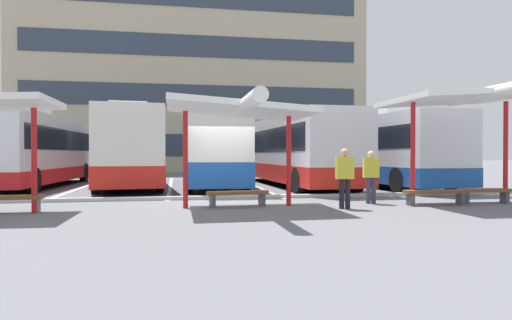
{
  "coord_description": "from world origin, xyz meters",
  "views": [
    {
      "loc": [
        -1.66,
        -14.7,
        1.52
      ],
      "look_at": [
        1.36,
        2.31,
        1.29
      ],
      "focal_mm": 31.51,
      "sensor_mm": 36.0,
      "label": 1
    }
  ],
  "objects_px": {
    "waiting_shelter_1": "(239,110)",
    "waiting_passenger_2": "(371,173)",
    "coach_bus_4": "(375,151)",
    "waiting_passenger_0": "(345,174)",
    "bench_3": "(436,194)",
    "bench_4": "(485,192)",
    "coach_bus_3": "(294,151)",
    "coach_bus_1": "(128,150)",
    "waiting_shelter_2": "(466,99)",
    "bench_1": "(10,200)",
    "coach_bus_0": "(36,151)",
    "coach_bus_2": "(212,150)",
    "bench_2": "(238,195)"
  },
  "relations": [
    {
      "from": "coach_bus_2",
      "to": "bench_4",
      "type": "xyz_separation_m",
      "value": [
        7.73,
        -8.67,
        -1.39
      ]
    },
    {
      "from": "coach_bus_3",
      "to": "coach_bus_4",
      "type": "bearing_deg",
      "value": -8.13
    },
    {
      "from": "bench_2",
      "to": "waiting_passenger_0",
      "type": "relative_size",
      "value": 1.09
    },
    {
      "from": "bench_4",
      "to": "waiting_passenger_0",
      "type": "height_order",
      "value": "waiting_passenger_0"
    },
    {
      "from": "coach_bus_1",
      "to": "bench_2",
      "type": "relative_size",
      "value": 5.83
    },
    {
      "from": "bench_1",
      "to": "waiting_shelter_1",
      "type": "distance_m",
      "value": 6.42
    },
    {
      "from": "coach_bus_1",
      "to": "coach_bus_4",
      "type": "distance_m",
      "value": 11.78
    },
    {
      "from": "waiting_shelter_1",
      "to": "waiting_passenger_2",
      "type": "distance_m",
      "value": 4.55
    },
    {
      "from": "waiting_passenger_0",
      "to": "coach_bus_0",
      "type": "bearing_deg",
      "value": 136.51
    },
    {
      "from": "coach_bus_3",
      "to": "waiting_shelter_2",
      "type": "xyz_separation_m",
      "value": [
        2.87,
        -9.12,
        1.48
      ]
    },
    {
      "from": "bench_1",
      "to": "waiting_passenger_0",
      "type": "xyz_separation_m",
      "value": [
        8.82,
        -0.66,
        0.63
      ]
    },
    {
      "from": "coach_bus_3",
      "to": "coach_bus_4",
      "type": "xyz_separation_m",
      "value": [
        3.94,
        -0.56,
        -0.02
      ]
    },
    {
      "from": "coach_bus_3",
      "to": "bench_4",
      "type": "distance_m",
      "value": 9.63
    },
    {
      "from": "waiting_passenger_2",
      "to": "waiting_shelter_2",
      "type": "bearing_deg",
      "value": -18.94
    },
    {
      "from": "coach_bus_4",
      "to": "bench_2",
      "type": "distance_m",
      "value": 11.1
    },
    {
      "from": "bench_2",
      "to": "waiting_passenger_2",
      "type": "distance_m",
      "value": 4.18
    },
    {
      "from": "bench_3",
      "to": "waiting_passenger_0",
      "type": "height_order",
      "value": "waiting_passenger_0"
    },
    {
      "from": "coach_bus_4",
      "to": "waiting_passenger_2",
      "type": "relative_size",
      "value": 7.36
    },
    {
      "from": "coach_bus_3",
      "to": "waiting_passenger_2",
      "type": "bearing_deg",
      "value": -88.15
    },
    {
      "from": "waiting_shelter_1",
      "to": "bench_3",
      "type": "bearing_deg",
      "value": -2.4
    },
    {
      "from": "coach_bus_1",
      "to": "waiting_passenger_2",
      "type": "height_order",
      "value": "coach_bus_1"
    },
    {
      "from": "bench_4",
      "to": "waiting_passenger_2",
      "type": "height_order",
      "value": "waiting_passenger_2"
    },
    {
      "from": "waiting_shelter_1",
      "to": "bench_2",
      "type": "bearing_deg",
      "value": 90.0
    },
    {
      "from": "coach_bus_1",
      "to": "coach_bus_2",
      "type": "bearing_deg",
      "value": -6.19
    },
    {
      "from": "waiting_shelter_1",
      "to": "waiting_passenger_0",
      "type": "bearing_deg",
      "value": -11.93
    },
    {
      "from": "coach_bus_0",
      "to": "bench_3",
      "type": "xyz_separation_m",
      "value": [
        13.96,
        -10.06,
        -1.33
      ]
    },
    {
      "from": "coach_bus_0",
      "to": "coach_bus_1",
      "type": "height_order",
      "value": "coach_bus_1"
    },
    {
      "from": "waiting_shelter_2",
      "to": "waiting_passenger_2",
      "type": "bearing_deg",
      "value": 161.06
    },
    {
      "from": "waiting_passenger_2",
      "to": "waiting_shelter_1",
      "type": "bearing_deg",
      "value": -172.94
    },
    {
      "from": "coach_bus_1",
      "to": "waiting_shelter_2",
      "type": "xyz_separation_m",
      "value": [
        10.67,
        -9.45,
        1.43
      ]
    },
    {
      "from": "coach_bus_3",
      "to": "waiting_shelter_2",
      "type": "relative_size",
      "value": 2.37
    },
    {
      "from": "coach_bus_4",
      "to": "bench_1",
      "type": "xyz_separation_m",
      "value": [
        -13.77,
        -8.12,
        -1.31
      ]
    },
    {
      "from": "bench_3",
      "to": "waiting_passenger_2",
      "type": "xyz_separation_m",
      "value": [
        -1.7,
        0.76,
        0.58
      ]
    },
    {
      "from": "coach_bus_2",
      "to": "waiting_passenger_2",
      "type": "distance_m",
      "value": 9.21
    },
    {
      "from": "coach_bus_3",
      "to": "bench_3",
      "type": "relative_size",
      "value": 6.55
    },
    {
      "from": "coach_bus_4",
      "to": "waiting_shelter_2",
      "type": "relative_size",
      "value": 2.28
    },
    {
      "from": "bench_1",
      "to": "waiting_shelter_1",
      "type": "height_order",
      "value": "waiting_shelter_1"
    },
    {
      "from": "coach_bus_4",
      "to": "bench_1",
      "type": "distance_m",
      "value": 16.04
    },
    {
      "from": "coach_bus_2",
      "to": "bench_1",
      "type": "bearing_deg",
      "value": -124.3
    },
    {
      "from": "waiting_passenger_0",
      "to": "coach_bus_4",
      "type": "bearing_deg",
      "value": 60.58
    },
    {
      "from": "coach_bus_0",
      "to": "waiting_shelter_2",
      "type": "distance_m",
      "value": 18.08
    },
    {
      "from": "coach_bus_1",
      "to": "coach_bus_3",
      "type": "bearing_deg",
      "value": -2.4
    },
    {
      "from": "bench_1",
      "to": "bench_2",
      "type": "height_order",
      "value": "same"
    },
    {
      "from": "waiting_shelter_1",
      "to": "waiting_shelter_2",
      "type": "xyz_separation_m",
      "value": [
        6.74,
        -0.38,
        0.41
      ]
    },
    {
      "from": "coach_bus_0",
      "to": "coach_bus_1",
      "type": "relative_size",
      "value": 1.06
    },
    {
      "from": "coach_bus_4",
      "to": "waiting_shelter_1",
      "type": "relative_size",
      "value": 2.32
    },
    {
      "from": "waiting_passenger_0",
      "to": "waiting_shelter_1",
      "type": "bearing_deg",
      "value": 168.07
    },
    {
      "from": "coach_bus_3",
      "to": "waiting_passenger_0",
      "type": "xyz_separation_m",
      "value": [
        -1.02,
        -9.34,
        -0.7
      ]
    },
    {
      "from": "coach_bus_1",
      "to": "waiting_passenger_2",
      "type": "bearing_deg",
      "value": -46.66
    },
    {
      "from": "bench_4",
      "to": "waiting_passenger_2",
      "type": "xyz_separation_m",
      "value": [
        -3.5,
        0.54,
        0.59
      ]
    }
  ]
}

